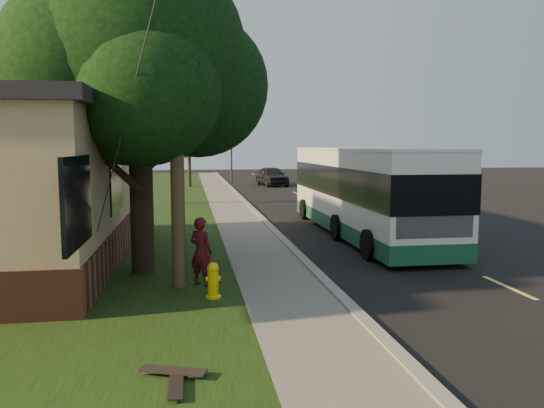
{
  "coord_description": "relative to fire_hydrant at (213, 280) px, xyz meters",
  "views": [
    {
      "loc": [
        -3.05,
        -10.65,
        3.18
      ],
      "look_at": [
        -0.7,
        4.33,
        1.5
      ],
      "focal_mm": 35.0,
      "sensor_mm": 36.0,
      "label": 1
    }
  ],
  "objects": [
    {
      "name": "ground",
      "position": [
        2.6,
        0.0,
        -0.43
      ],
      "size": [
        120.0,
        120.0,
        0.0
      ],
      "primitive_type": "plane",
      "color": "black",
      "rests_on": "ground"
    },
    {
      "name": "leafy_tree",
      "position": [
        -1.57,
        2.65,
        4.73
      ],
      "size": [
        6.3,
        6.0,
        7.8
      ],
      "color": "black",
      "rests_on": "grass_verge"
    },
    {
      "name": "transit_bus",
      "position": [
        5.64,
        7.37,
        1.21
      ],
      "size": [
        2.63,
        11.4,
        3.09
      ],
      "color": "silver",
      "rests_on": "ground"
    },
    {
      "name": "bare_tree_near",
      "position": [
        -0.9,
        18.0,
        1.72
      ],
      "size": [
        1.38,
        1.21,
        4.31
      ],
      "color": "black",
      "rests_on": "grass_verge"
    },
    {
      "name": "sidewalk",
      "position": [
        1.6,
        10.0,
        -0.39
      ],
      "size": [
        2.0,
        80.0,
        0.08
      ],
      "primitive_type": "cube",
      "color": "slate",
      "rests_on": "ground"
    },
    {
      "name": "skateboarder",
      "position": [
        -0.22,
        1.01,
        0.41
      ],
      "size": [
        0.67,
        0.63,
        1.54
      ],
      "primitive_type": "imported",
      "rotation": [
        0.0,
        0.0,
        2.49
      ],
      "color": "#460E14",
      "rests_on": "grass_verge"
    },
    {
      "name": "skateboard_main",
      "position": [
        -0.66,
        -4.1,
        -0.31
      ],
      "size": [
        0.19,
        0.74,
        0.07
      ],
      "color": "black",
      "rests_on": "grass_verge"
    },
    {
      "name": "curb",
      "position": [
        2.6,
        10.0,
        -0.37
      ],
      "size": [
        0.25,
        80.0,
        0.12
      ],
      "primitive_type": "cube",
      "color": "gray",
      "rests_on": "ground"
    },
    {
      "name": "fire_hydrant",
      "position": [
        0.0,
        0.0,
        0.0
      ],
      "size": [
        0.32,
        0.32,
        0.74
      ],
      "color": "yellow",
      "rests_on": "grass_verge"
    },
    {
      "name": "distant_car",
      "position": [
        6.06,
        30.91,
        0.33
      ],
      "size": [
        2.38,
        4.68,
        1.53
      ],
      "primitive_type": "imported",
      "rotation": [
        0.0,
        0.0,
        0.13
      ],
      "color": "black",
      "rests_on": "ground"
    },
    {
      "name": "skateboard_spare",
      "position": [
        -0.71,
        -3.64,
        -0.3
      ],
      "size": [
        0.94,
        0.52,
        0.09
      ],
      "color": "black",
      "rests_on": "grass_verge"
    },
    {
      "name": "bare_tree_far",
      "position": [
        -0.4,
        30.0,
        1.57
      ],
      "size": [
        1.38,
        1.21,
        4.03
      ],
      "color": "black",
      "rests_on": "grass_verge"
    },
    {
      "name": "utility_pole",
      "position": [
        -0.71,
        0.99,
        4.2
      ],
      "size": [
        2.86,
        3.21,
        9.07
      ],
      "color": "#473321",
      "rests_on": "ground"
    },
    {
      "name": "grass_verge",
      "position": [
        -1.9,
        10.0,
        -0.4
      ],
      "size": [
        5.0,
        80.0,
        0.07
      ],
      "primitive_type": "cube",
      "color": "black",
      "rests_on": "ground"
    },
    {
      "name": "traffic_signal",
      "position": [
        3.1,
        34.0,
        2.73
      ],
      "size": [
        0.18,
        0.22,
        5.5
      ],
      "color": "#2D2D30",
      "rests_on": "ground"
    },
    {
      "name": "road",
      "position": [
        6.6,
        10.0,
        -0.43
      ],
      "size": [
        8.0,
        80.0,
        0.01
      ],
      "primitive_type": "cube",
      "color": "black",
      "rests_on": "ground"
    }
  ]
}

